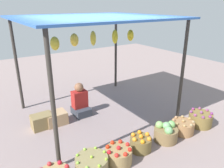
{
  "coord_description": "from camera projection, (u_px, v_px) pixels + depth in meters",
  "views": [
    {
      "loc": [
        -2.26,
        -4.08,
        2.47
      ],
      "look_at": [
        0.0,
        -0.67,
        0.95
      ],
      "focal_mm": 34.8,
      "sensor_mm": 36.0,
      "label": 1
    }
  ],
  "objects": [
    {
      "name": "ground_plane",
      "position": [
        97.0,
        113.0,
        5.22
      ],
      "size": [
        14.0,
        14.0,
        0.0
      ],
      "primitive_type": "plane",
      "color": "gray"
    },
    {
      "name": "market_stall_structure",
      "position": [
        94.0,
        24.0,
        4.5
      ],
      "size": [
        3.12,
        2.8,
        2.23
      ],
      "color": "#38332D",
      "rests_on": "ground"
    },
    {
      "name": "vendor_person",
      "position": [
        80.0,
        103.0,
        5.07
      ],
      "size": [
        0.36,
        0.44,
        0.78
      ],
      "color": "#353A44",
      "rests_on": "ground"
    },
    {
      "name": "basket_limes",
      "position": [
        92.0,
        165.0,
        3.32
      ],
      "size": [
        0.51,
        0.51,
        0.33
      ],
      "color": "olive",
      "rests_on": "ground"
    },
    {
      "name": "basket_red_tomatoes",
      "position": [
        119.0,
        155.0,
        3.55
      ],
      "size": [
        0.45,
        0.45,
        0.32
      ],
      "color": "#987D4D",
      "rests_on": "ground"
    },
    {
      "name": "basket_oranges",
      "position": [
        141.0,
        143.0,
        3.87
      ],
      "size": [
        0.39,
        0.39,
        0.31
      ],
      "color": "brown",
      "rests_on": "ground"
    },
    {
      "name": "basket_cabbages",
      "position": [
        166.0,
        133.0,
        4.13
      ],
      "size": [
        0.45,
        0.45,
        0.39
      ],
      "color": "olive",
      "rests_on": "ground"
    },
    {
      "name": "basket_potatoes",
      "position": [
        183.0,
        127.0,
        4.39
      ],
      "size": [
        0.45,
        0.45,
        0.3
      ],
      "color": "#9D7147",
      "rests_on": "ground"
    },
    {
      "name": "basket_purple_onions",
      "position": [
        200.0,
        119.0,
        4.66
      ],
      "size": [
        0.49,
        0.49,
        0.34
      ],
      "color": "olive",
      "rests_on": "ground"
    },
    {
      "name": "wooden_crate_near_vendor",
      "position": [
        42.0,
        121.0,
        4.56
      ],
      "size": [
        0.43,
        0.31,
        0.3
      ],
      "primitive_type": "cube",
      "color": "olive",
      "rests_on": "ground"
    },
    {
      "name": "wooden_crate_stacked_rear",
      "position": [
        56.0,
        118.0,
        4.71
      ],
      "size": [
        0.44,
        0.34,
        0.27
      ],
      "primitive_type": "cube",
      "color": "tan",
      "rests_on": "ground"
    }
  ]
}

